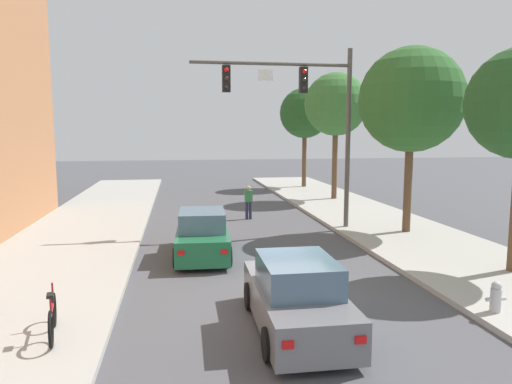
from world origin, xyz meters
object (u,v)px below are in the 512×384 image
at_px(car_following_grey, 296,297).
at_px(fire_hydrant, 496,297).
at_px(pedestrian_crossing_road, 249,201).
at_px(street_tree_second, 411,100).
at_px(street_tree_third, 336,105).
at_px(street_tree_farthest, 305,113).
at_px(traffic_signal_mast, 305,104).
at_px(bicycle_leaning, 52,318).
at_px(car_lead_green, 202,236).

relative_size(car_following_grey, fire_hydrant, 5.92).
distance_m(car_following_grey, pedestrian_crossing_road, 12.86).
bearing_deg(fire_hydrant, street_tree_second, 75.66).
height_order(street_tree_third, street_tree_farthest, street_tree_third).
distance_m(traffic_signal_mast, car_following_grey, 11.08).
height_order(traffic_signal_mast, bicycle_leaning, traffic_signal_mast).
distance_m(car_lead_green, bicycle_leaning, 7.00).
height_order(car_following_grey, pedestrian_crossing_road, pedestrian_crossing_road).
bearing_deg(traffic_signal_mast, street_tree_second, -18.77).
xyz_separation_m(pedestrian_crossing_road, street_tree_second, (5.89, -4.52, 4.56)).
xyz_separation_m(pedestrian_crossing_road, street_tree_third, (6.10, 5.15, 4.92)).
relative_size(traffic_signal_mast, street_tree_third, 0.99).
bearing_deg(street_tree_farthest, bicycle_leaning, -115.96).
bearing_deg(car_lead_green, pedestrian_crossing_road, 68.43).
bearing_deg(street_tree_third, traffic_signal_mast, -116.79).
bearing_deg(bicycle_leaning, street_tree_third, 56.11).
xyz_separation_m(fire_hydrant, street_tree_second, (2.16, 8.45, 4.96)).
xyz_separation_m(fire_hydrant, street_tree_third, (2.36, 18.12, 5.33)).
distance_m(street_tree_third, street_tree_farthest, 6.48).
height_order(pedestrian_crossing_road, bicycle_leaning, pedestrian_crossing_road).
xyz_separation_m(traffic_signal_mast, pedestrian_crossing_road, (-1.90, 3.16, -4.44)).
height_order(pedestrian_crossing_road, street_tree_second, street_tree_second).
xyz_separation_m(traffic_signal_mast, bicycle_leaning, (-7.77, -9.51, -4.81)).
bearing_deg(bicycle_leaning, car_following_grey, -1.88).
height_order(car_lead_green, fire_hydrant, car_lead_green).
distance_m(car_following_grey, bicycle_leaning, 4.97).
bearing_deg(street_tree_third, street_tree_second, -91.19).
distance_m(street_tree_second, street_tree_third, 9.68).
xyz_separation_m(car_lead_green, street_tree_farthest, (8.52, 18.13, 4.84)).
bearing_deg(street_tree_farthest, fire_hydrant, -95.16).
xyz_separation_m(traffic_signal_mast, car_following_grey, (-2.80, -9.67, -4.63)).
bearing_deg(car_lead_green, bicycle_leaning, -118.19).
height_order(pedestrian_crossing_road, street_tree_third, street_tree_third).
xyz_separation_m(bicycle_leaning, street_tree_third, (11.97, 17.82, 5.30)).
relative_size(fire_hydrant, street_tree_second, 0.10).
distance_m(car_lead_green, car_following_grey, 6.54).
height_order(car_following_grey, street_tree_second, street_tree_second).
bearing_deg(fire_hydrant, car_following_grey, 178.31).
distance_m(car_lead_green, street_tree_farthest, 20.61).
height_order(car_lead_green, pedestrian_crossing_road, pedestrian_crossing_road).
height_order(street_tree_second, street_tree_third, street_tree_third).
xyz_separation_m(car_lead_green, car_following_grey, (1.66, -6.33, 0.00)).
relative_size(car_lead_green, street_tree_farthest, 0.59).
relative_size(pedestrian_crossing_road, street_tree_farthest, 0.23).
bearing_deg(street_tree_second, car_following_grey, -129.28).
height_order(traffic_signal_mast, car_lead_green, traffic_signal_mast).
relative_size(car_lead_green, street_tree_third, 0.57).
bearing_deg(pedestrian_crossing_road, street_tree_second, -37.46).
relative_size(traffic_signal_mast, bicycle_leaning, 4.29).
relative_size(traffic_signal_mast, fire_hydrant, 10.42).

